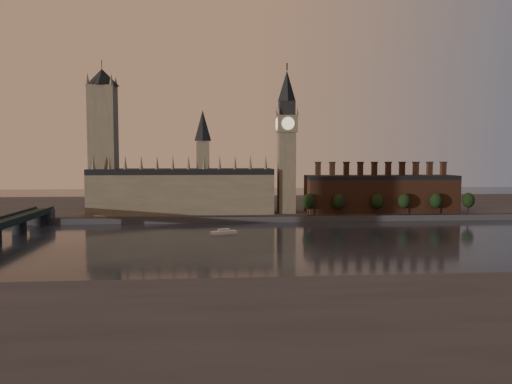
{
  "coord_description": "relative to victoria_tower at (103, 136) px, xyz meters",
  "views": [
    {
      "loc": [
        -41.26,
        -246.35,
        45.11
      ],
      "look_at": [
        -16.58,
        55.0,
        23.27
      ],
      "focal_mm": 35.0,
      "sensor_mm": 36.0,
      "label": 1
    }
  ],
  "objects": [
    {
      "name": "north_bank",
      "position": [
        120.0,
        63.04,
        -57.09
      ],
      "size": [
        900.0,
        182.0,
        4.0
      ],
      "color": "#444449",
      "rests_on": "ground"
    },
    {
      "name": "big_ben",
      "position": [
        130.0,
        -5.0,
        -2.26
      ],
      "size": [
        15.0,
        15.0,
        107.0
      ],
      "color": "#7D7459",
      "rests_on": "north_bank"
    },
    {
      "name": "river_boat",
      "position": [
        83.52,
        -74.3,
        -57.93
      ],
      "size": [
        15.69,
        9.01,
        3.02
      ],
      "rotation": [
        0.0,
        0.0,
        0.33
      ],
      "color": "silver",
      "rests_on": "ground"
    },
    {
      "name": "embankment_tree_3",
      "position": [
        211.54,
        -20.92,
        -45.62
      ],
      "size": [
        8.6,
        8.6,
        14.88
      ],
      "color": "black",
      "rests_on": "north_bank"
    },
    {
      "name": "chimney_block",
      "position": [
        200.0,
        -5.0,
        -41.27
      ],
      "size": [
        110.0,
        25.0,
        37.0
      ],
      "color": "brown",
      "rests_on": "north_bank"
    },
    {
      "name": "embankment_tree_1",
      "position": [
        164.54,
        -21.02,
        -45.62
      ],
      "size": [
        8.6,
        8.6,
        14.88
      ],
      "color": "black",
      "rests_on": "north_bank"
    },
    {
      "name": "ground",
      "position": [
        120.0,
        -115.0,
        -59.09
      ],
      "size": [
        900.0,
        900.0,
        0.0
      ],
      "primitive_type": "plane",
      "color": "black",
      "rests_on": "ground"
    },
    {
      "name": "embankment_tree_0",
      "position": [
        143.15,
        -20.69,
        -45.62
      ],
      "size": [
        8.6,
        8.6,
        14.88
      ],
      "color": "black",
      "rests_on": "north_bank"
    },
    {
      "name": "embankment_tree_2",
      "position": [
        192.17,
        -21.01,
        -45.62
      ],
      "size": [
        8.6,
        8.6,
        14.88
      ],
      "color": "black",
      "rests_on": "north_bank"
    },
    {
      "name": "victoria_tower",
      "position": [
        0.0,
        0.0,
        0.0
      ],
      "size": [
        24.0,
        24.0,
        108.0
      ],
      "color": "#7D7459",
      "rests_on": "north_bank"
    },
    {
      "name": "embankment_tree_5",
      "position": [
        259.38,
        -19.59,
        -45.62
      ],
      "size": [
        8.6,
        8.6,
        14.88
      ],
      "color": "black",
      "rests_on": "north_bank"
    },
    {
      "name": "embankment_tree_4",
      "position": [
        234.68,
        -21.09,
        -45.62
      ],
      "size": [
        8.6,
        8.6,
        14.88
      ],
      "color": "black",
      "rests_on": "north_bank"
    },
    {
      "name": "palace_of_westminster",
      "position": [
        55.59,
        -0.09,
        -37.46
      ],
      "size": [
        130.0,
        30.3,
        74.0
      ],
      "color": "#7D7459",
      "rests_on": "north_bank"
    }
  ]
}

